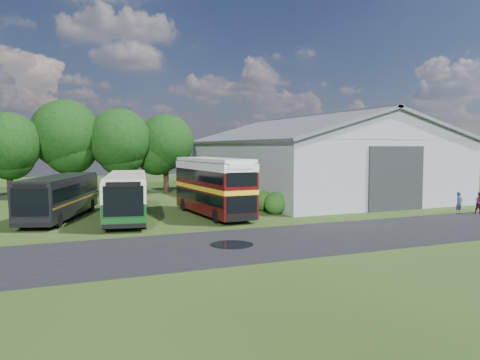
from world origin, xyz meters
name	(u,v)px	position (x,y,z in m)	size (l,w,h in m)	color
ground	(236,233)	(0.00, 0.00, 0.00)	(120.00, 120.00, 0.00)	#233C13
asphalt_road	(309,238)	(3.00, -3.00, 0.00)	(60.00, 8.00, 0.02)	black
puddle	(232,245)	(-1.50, -3.00, 0.00)	(2.20, 2.20, 0.01)	black
storage_shed	(313,155)	(15.00, 15.98, 4.17)	(18.80, 24.80, 8.15)	gray
tree_left_b	(9,144)	(-13.00, 23.50, 5.25)	(5.78, 5.78, 8.16)	black
tree_mid	(66,134)	(-8.00, 24.80, 6.18)	(6.80, 6.80, 9.60)	black
tree_right_a	(119,140)	(-3.00, 23.80, 5.69)	(6.26, 6.26, 8.83)	black
tree_right_b	(166,142)	(2.00, 24.60, 5.44)	(5.98, 5.98, 8.45)	black
shrub_front	(275,214)	(5.60, 6.00, 0.00)	(1.70, 1.70, 1.70)	#194714
shrub_mid	(264,210)	(5.60, 8.00, 0.00)	(1.60, 1.60, 1.60)	#194714
shrub_back	(253,207)	(5.60, 10.00, 0.00)	(1.80, 1.80, 1.80)	#194714
bus_green_single	(127,195)	(-4.93, 7.62, 1.65)	(4.72, 11.52, 3.10)	black
bus_maroon_double	(213,187)	(1.05, 6.95, 2.06)	(2.89, 9.72, 4.14)	black
bus_dark_single	(60,196)	(-9.10, 9.60, 1.56)	(5.92, 10.82, 2.93)	black
visitor_a	(459,203)	(18.07, 0.72, 0.80)	(0.58, 0.38, 1.59)	#1B293C
visitor_b	(480,203)	(19.22, -0.14, 0.82)	(0.79, 0.62, 1.63)	#421529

